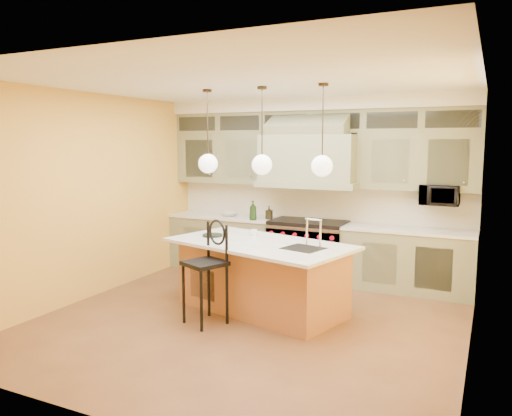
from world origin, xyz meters
The scene contains 18 objects.
floor centered at (0.00, 0.00, 0.00)m, with size 5.00×5.00×0.00m, color brown.
ceiling centered at (0.00, 0.00, 2.90)m, with size 5.00×5.00×0.00m, color white.
wall_back centered at (0.00, 2.50, 1.45)m, with size 5.00×5.00×0.00m, color gold.
wall_front centered at (0.00, -2.50, 1.45)m, with size 5.00×5.00×0.00m, color gold.
wall_left centered at (-2.50, 0.00, 1.45)m, with size 5.00×5.00×0.00m, color gold.
wall_right centered at (2.50, 0.00, 1.45)m, with size 5.00×5.00×0.00m, color gold.
back_cabinetry centered at (0.00, 2.23, 1.43)m, with size 5.00×0.77×2.90m.
range centered at (0.00, 2.14, 0.49)m, with size 1.20×0.74×0.96m.
kitchen_island centered at (-0.04, 0.45, 0.47)m, with size 2.61×1.82×1.35m.
counter_stool centered at (-0.44, -0.27, 0.73)m, with size 0.58×0.58×1.27m.
microwave centered at (1.95, 2.25, 1.45)m, with size 0.54×0.37×0.30m, color black.
oil_bottle_a centered at (-0.89, 1.92, 1.10)m, with size 0.12×0.12×0.32m, color black.
oil_bottle_b centered at (-0.70, 2.15, 1.05)m, with size 0.10×0.10×0.22m, color black.
fruit_bowl centered at (-1.45, 2.15, 0.97)m, with size 0.28×0.28×0.07m, color silver.
cup centered at (-0.31, 0.77, 0.96)m, with size 0.09×0.09×0.09m, color white.
pendant_left centered at (-0.84, 0.45, 1.95)m, with size 0.26×0.26×1.11m.
pendant_center centered at (-0.04, 0.45, 1.95)m, with size 0.26×0.26×1.11m.
pendant_right centered at (0.76, 0.45, 1.95)m, with size 0.26×0.26×1.11m.
Camera 1 is at (2.63, -5.34, 2.20)m, focal length 35.00 mm.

